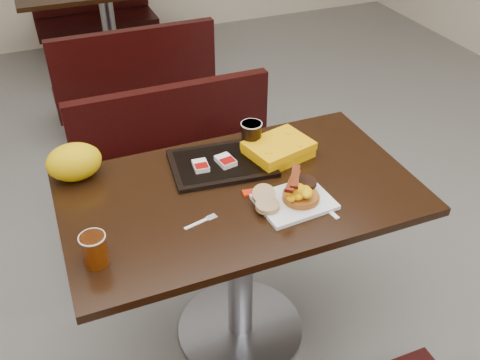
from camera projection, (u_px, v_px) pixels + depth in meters
name	position (u px, v px, depth m)	size (l,w,h in m)	color
floor	(240.00, 331.00, 2.27)	(6.00, 7.00, 0.01)	slate
table_near	(240.00, 268.00, 2.05)	(1.20, 0.70, 0.75)	black
bench_near_n	(186.00, 173.00, 2.58)	(1.00, 0.46, 0.72)	black
table_far	(110.00, 35.00, 4.00)	(1.20, 0.70, 0.75)	black
bench_far_s	(131.00, 74.00, 3.48)	(1.00, 0.46, 0.72)	black
bench_far_n	(95.00, 8.00, 4.53)	(1.00, 0.46, 0.72)	black
platter	(294.00, 202.00, 1.76)	(0.24, 0.19, 0.01)	white
pancake_stack	(301.00, 196.00, 1.76)	(0.12, 0.12, 0.03)	#A54A1B
sausage_patty	(305.00, 182.00, 1.78)	(0.08, 0.08, 0.01)	black
scrambled_eggs	(298.00, 191.00, 1.72)	(0.09, 0.07, 0.04)	yellow
bacon_strips	(293.00, 180.00, 1.72)	(0.15, 0.06, 0.01)	#430407
muffin_bottom	(267.00, 206.00, 1.72)	(0.08, 0.08, 0.02)	tan
muffin_top	(264.00, 195.00, 1.75)	(0.08, 0.08, 0.02)	tan
coffee_cup_near	(95.00, 250.00, 1.52)	(0.07, 0.07, 0.10)	#7C2F04
fork	(196.00, 224.00, 1.68)	(0.12, 0.02, 0.00)	white
knife	(321.00, 204.00, 1.76)	(0.18, 0.01, 0.00)	white
condiment_syrup	(249.00, 193.00, 1.80)	(0.04, 0.03, 0.01)	red
tray	(222.00, 163.00, 1.94)	(0.36, 0.26, 0.02)	black
hashbrown_sleeve_left	(201.00, 166.00, 1.90)	(0.05, 0.07, 0.02)	silver
hashbrown_sleeve_right	(226.00, 161.00, 1.92)	(0.06, 0.08, 0.02)	silver
coffee_cup_far	(251.00, 135.00, 1.98)	(0.07, 0.07, 0.10)	black
clamshell	(278.00, 149.00, 1.97)	(0.23, 0.17, 0.06)	#F8A904
paper_bag	(74.00, 162.00, 1.85)	(0.19, 0.14, 0.13)	yellow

